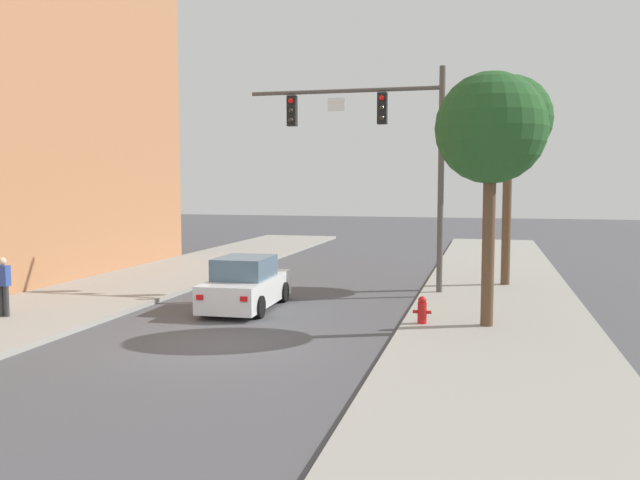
# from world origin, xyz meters

# --- Properties ---
(ground_plane) EXTENTS (120.00, 120.00, 0.00)m
(ground_plane) POSITION_xyz_m (0.00, 0.00, 0.00)
(ground_plane) COLOR #4C4C51
(sidewalk_right) EXTENTS (5.00, 60.00, 0.15)m
(sidewalk_right) POSITION_xyz_m (6.50, 0.00, 0.07)
(sidewalk_right) COLOR #99968E
(sidewalk_right) RESTS_ON ground
(traffic_signal_mast) EXTENTS (6.72, 0.38, 7.50)m
(traffic_signal_mast) POSITION_xyz_m (2.70, 8.02, 5.35)
(traffic_signal_mast) COLOR #514C47
(traffic_signal_mast) RESTS_ON sidewalk_right
(car_lead_white) EXTENTS (1.95, 4.29, 1.60)m
(car_lead_white) POSITION_xyz_m (-0.94, 4.35, 0.72)
(car_lead_white) COLOR silver
(car_lead_white) RESTS_ON ground
(pedestrian_sidewalk_left_walker) EXTENTS (0.36, 0.22, 1.64)m
(pedestrian_sidewalk_left_walker) POSITION_xyz_m (-6.73, 0.91, 1.06)
(pedestrian_sidewalk_left_walker) COLOR #333338
(pedestrian_sidewalk_left_walker) RESTS_ON sidewalk_left
(fire_hydrant) EXTENTS (0.48, 0.24, 0.72)m
(fire_hydrant) POSITION_xyz_m (4.53, 2.83, 0.51)
(fire_hydrant) COLOR red
(fire_hydrant) RESTS_ON sidewalk_right
(street_tree_nearest) EXTENTS (2.81, 2.81, 6.46)m
(street_tree_nearest) POSITION_xyz_m (6.17, 2.99, 5.15)
(street_tree_nearest) COLOR brown
(street_tree_nearest) RESTS_ON sidewalk_right
(street_tree_second) EXTENTS (3.06, 3.06, 7.49)m
(street_tree_second) POSITION_xyz_m (6.80, 10.33, 6.05)
(street_tree_second) COLOR brown
(street_tree_second) RESTS_ON sidewalk_right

